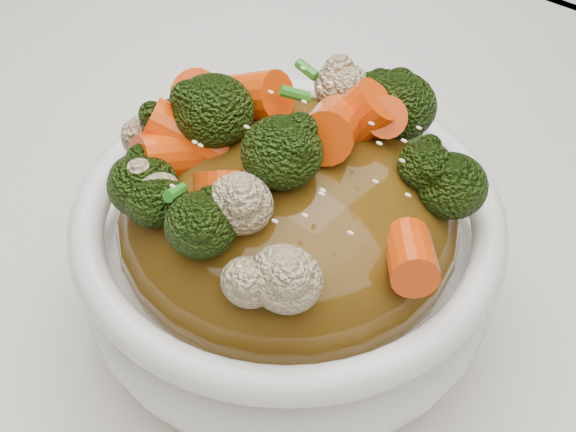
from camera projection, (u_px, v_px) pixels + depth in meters
The scene contains 8 objects.
tablecloth at pixel (288, 290), 0.51m from camera, with size 1.20×0.80×0.04m, color silver.
bowl at pixel (288, 259), 0.44m from camera, with size 0.22×0.22×0.09m, color white, non-canonical shape.
sauce_base at pixel (288, 220), 0.42m from camera, with size 0.18×0.18×0.10m, color #53370E.
carrots at pixel (288, 124), 0.37m from camera, with size 0.18×0.18×0.05m, color #E64407, non-canonical shape.
broccoli at pixel (288, 126), 0.37m from camera, with size 0.18×0.18×0.05m, color black, non-canonical shape.
cauliflower at pixel (288, 129), 0.38m from camera, with size 0.18×0.18×0.04m, color beige, non-canonical shape.
scallions at pixel (288, 122), 0.37m from camera, with size 0.13×0.13×0.02m, color #257F1D, non-canonical shape.
sesame_seeds at pixel (288, 122), 0.37m from camera, with size 0.16×0.16×0.01m, color beige, non-canonical shape.
Camera 1 is at (0.20, -0.25, 1.13)m, focal length 50.00 mm.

